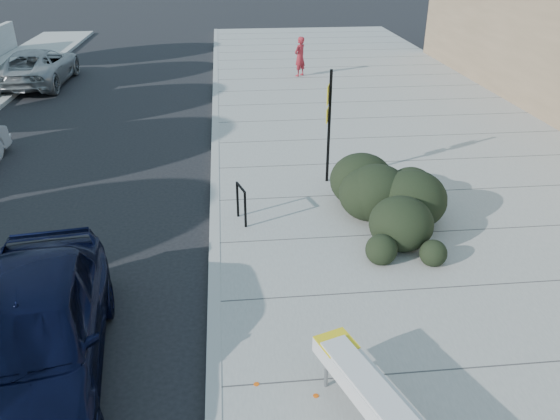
{
  "coord_description": "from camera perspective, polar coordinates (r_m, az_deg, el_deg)",
  "views": [
    {
      "loc": [
        0.34,
        -7.73,
        5.83
      ],
      "look_at": [
        1.32,
        1.7,
        1.0
      ],
      "focal_mm": 35.0,
      "sensor_mm": 36.0,
      "label": 1
    }
  ],
  "objects": [
    {
      "name": "ground",
      "position": [
        9.69,
        -6.85,
        -10.22
      ],
      "size": [
        120.0,
        120.0,
        0.0
      ],
      "primitive_type": "plane",
      "color": "black",
      "rests_on": "ground"
    },
    {
      "name": "sidewalk_near",
      "position": [
        14.93,
        15.23,
        3.33
      ],
      "size": [
        11.2,
        50.0,
        0.15
      ],
      "primitive_type": "cube",
      "color": "gray",
      "rests_on": "ground"
    },
    {
      "name": "curb_near",
      "position": [
        13.97,
        -6.81,
        2.52
      ],
      "size": [
        0.22,
        50.0,
        0.17
      ],
      "primitive_type": "cube",
      "color": "#9E9E99",
      "rests_on": "ground"
    },
    {
      "name": "bench",
      "position": [
        7.22,
        9.81,
        -18.63
      ],
      "size": [
        1.23,
        2.4,
        0.71
      ],
      "rotation": [
        0.0,
        0.0,
        0.34
      ],
      "color": "gray",
      "rests_on": "sidewalk_near"
    },
    {
      "name": "bike_rack",
      "position": [
        11.82,
        -4.07,
        1.0
      ],
      "size": [
        0.2,
        0.57,
        0.85
      ],
      "rotation": [
        0.0,
        0.0,
        0.28
      ],
      "color": "black",
      "rests_on": "sidewalk_near"
    },
    {
      "name": "sign_post",
      "position": [
        13.5,
        5.11,
        9.3
      ],
      "size": [
        0.15,
        0.32,
        2.84
      ],
      "rotation": [
        0.0,
        0.0,
        -0.31
      ],
      "color": "black",
      "rests_on": "sidewalk_near"
    },
    {
      "name": "hedge",
      "position": [
        11.97,
        12.47,
        1.54
      ],
      "size": [
        2.23,
        3.74,
        1.32
      ],
      "primitive_type": "ellipsoid",
      "rotation": [
        0.0,
        0.0,
        0.14
      ],
      "color": "black",
      "rests_on": "sidewalk_near"
    },
    {
      "name": "sedan_navy",
      "position": [
        8.51,
        -24.64,
        -11.77
      ],
      "size": [
        2.6,
        5.16,
        1.69
      ],
      "primitive_type": "imported",
      "rotation": [
        0.0,
        0.0,
        0.13
      ],
      "color": "black",
      "rests_on": "ground"
    },
    {
      "name": "suv_silver",
      "position": [
        26.09,
        -24.0,
        13.53
      ],
      "size": [
        2.56,
        5.41,
        1.49
      ],
      "primitive_type": "imported",
      "rotation": [
        0.0,
        0.0,
        3.13
      ],
      "color": "#939598",
      "rests_on": "ground"
    },
    {
      "name": "pedestrian",
      "position": [
        24.81,
        2.09,
        15.74
      ],
      "size": [
        0.72,
        0.72,
        1.68
      ],
      "primitive_type": "imported",
      "rotation": [
        0.0,
        0.0,
        3.91
      ],
      "color": "maroon",
      "rests_on": "sidewalk_near"
    }
  ]
}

